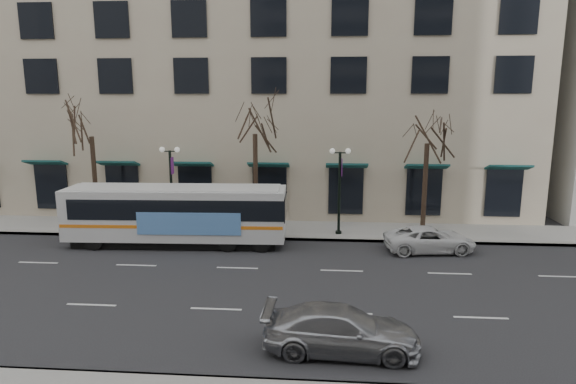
# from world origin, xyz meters

# --- Properties ---
(ground) EXTENTS (160.00, 160.00, 0.00)m
(ground) POSITION_xyz_m (0.00, 0.00, 0.00)
(ground) COLOR black
(ground) RESTS_ON ground
(sidewalk_far) EXTENTS (80.00, 4.00, 0.15)m
(sidewalk_far) POSITION_xyz_m (5.00, 9.00, 0.07)
(sidewalk_far) COLOR gray
(sidewalk_far) RESTS_ON ground
(building_hotel) EXTENTS (40.00, 20.00, 24.00)m
(building_hotel) POSITION_xyz_m (-2.00, 21.00, 12.00)
(building_hotel) COLOR tan
(building_hotel) RESTS_ON ground
(tree_far_left) EXTENTS (3.60, 3.60, 8.34)m
(tree_far_left) POSITION_xyz_m (-10.00, 8.80, 6.70)
(tree_far_left) COLOR black
(tree_far_left) RESTS_ON ground
(tree_far_mid) EXTENTS (3.60, 3.60, 8.55)m
(tree_far_mid) POSITION_xyz_m (0.00, 8.80, 6.91)
(tree_far_mid) COLOR black
(tree_far_mid) RESTS_ON ground
(tree_far_right) EXTENTS (3.60, 3.60, 8.06)m
(tree_far_right) POSITION_xyz_m (10.00, 8.80, 6.42)
(tree_far_right) COLOR black
(tree_far_right) RESTS_ON ground
(lamp_post_left) EXTENTS (1.22, 0.45, 5.21)m
(lamp_post_left) POSITION_xyz_m (-4.99, 8.20, 2.94)
(lamp_post_left) COLOR black
(lamp_post_left) RESTS_ON ground
(lamp_post_right) EXTENTS (1.22, 0.45, 5.21)m
(lamp_post_right) POSITION_xyz_m (5.01, 8.20, 2.94)
(lamp_post_right) COLOR black
(lamp_post_right) RESTS_ON ground
(city_bus) EXTENTS (12.17, 3.08, 3.27)m
(city_bus) POSITION_xyz_m (-3.92, 5.80, 1.79)
(city_bus) COLOR silver
(city_bus) RESTS_ON ground
(silver_car) EXTENTS (5.09, 2.19, 1.46)m
(silver_car) POSITION_xyz_m (4.72, -5.07, 0.73)
(silver_car) COLOR #A2A3A9
(silver_car) RESTS_ON ground
(white_pickup) EXTENTS (4.96, 2.74, 1.32)m
(white_pickup) POSITION_xyz_m (9.75, 5.64, 0.66)
(white_pickup) COLOR silver
(white_pickup) RESTS_ON ground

